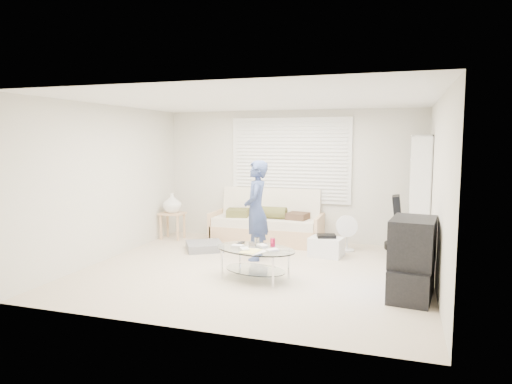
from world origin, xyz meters
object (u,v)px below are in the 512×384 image
(tv_unit, at_px, (412,259))
(coffee_table, at_px, (255,254))
(bookshelf, at_px, (419,197))
(futon_sofa, at_px, (267,225))

(tv_unit, distance_m, coffee_table, 2.07)
(bookshelf, bearing_deg, tv_unit, -93.38)
(futon_sofa, xyz_separation_m, tv_unit, (2.56, -2.38, 0.15))
(futon_sofa, relative_size, tv_unit, 2.11)
(coffee_table, bearing_deg, futon_sofa, 102.35)
(coffee_table, bearing_deg, bookshelf, 42.62)
(bookshelf, relative_size, coffee_table, 1.54)
(futon_sofa, relative_size, coffee_table, 1.58)
(futon_sofa, distance_m, bookshelf, 2.78)
(futon_sofa, bearing_deg, tv_unit, -42.90)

